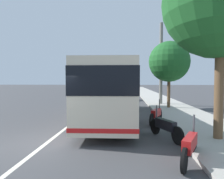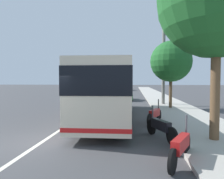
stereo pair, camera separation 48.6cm
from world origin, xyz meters
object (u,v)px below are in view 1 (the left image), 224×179
(coach_bus, at_px, (111,88))
(car_oncoming, at_px, (121,95))
(motorcycle_far_end, at_px, (190,146))
(roadside_tree_near_camera, at_px, (221,0))
(roadside_tree_mid_block, at_px, (169,62))
(utility_pole, at_px, (161,64))
(motorcycle_mid_row, at_px, (165,127))
(car_ahead_same_lane, at_px, (121,87))
(motorcycle_nearest_curb, at_px, (156,114))

(coach_bus, relative_size, car_oncoming, 2.78)
(motorcycle_far_end, distance_m, car_oncoming, 18.76)
(coach_bus, bearing_deg, roadside_tree_near_camera, -138.43)
(roadside_tree_mid_block, bearing_deg, utility_pole, 4.41)
(motorcycle_mid_row, height_order, roadside_tree_mid_block, roadside_tree_mid_block)
(car_ahead_same_lane, height_order, roadside_tree_near_camera, roadside_tree_near_camera)
(car_oncoming, height_order, utility_pole, utility_pole)
(coach_bus, relative_size, motorcycle_far_end, 5.79)
(car_oncoming, bearing_deg, motorcycle_nearest_curb, -173.76)
(motorcycle_far_end, bearing_deg, car_oncoming, 33.91)
(roadside_tree_mid_block, height_order, utility_pole, utility_pole)
(motorcycle_mid_row, relative_size, roadside_tree_near_camera, 0.27)
(motorcycle_mid_row, bearing_deg, motorcycle_nearest_curb, -25.03)
(motorcycle_mid_row, height_order, car_oncoming, car_oncoming)
(coach_bus, xyz_separation_m, car_oncoming, (11.76, -0.28, -1.19))
(motorcycle_mid_row, relative_size, utility_pole, 0.26)
(motorcycle_far_end, height_order, roadside_tree_near_camera, roadside_tree_near_camera)
(car_oncoming, bearing_deg, utility_pole, -144.20)
(motorcycle_nearest_curb, bearing_deg, motorcycle_mid_row, -157.37)
(coach_bus, height_order, motorcycle_nearest_curb, coach_bus)
(car_oncoming, xyz_separation_m, roadside_tree_near_camera, (-16.51, -4.19, 4.64))
(roadside_tree_mid_block, bearing_deg, motorcycle_far_end, 171.52)
(motorcycle_nearest_curb, distance_m, roadside_tree_mid_block, 6.98)
(motorcycle_far_end, height_order, motorcycle_nearest_curb, motorcycle_nearest_curb)
(motorcycle_far_end, height_order, motorcycle_mid_row, motorcycle_mid_row)
(coach_bus, bearing_deg, motorcycle_far_end, -159.44)
(motorcycle_mid_row, bearing_deg, roadside_tree_mid_block, -36.11)
(utility_pole, bearing_deg, motorcycle_nearest_curb, 169.08)
(coach_bus, height_order, utility_pole, utility_pole)
(roadside_tree_mid_block, bearing_deg, roadside_tree_near_camera, -179.84)
(motorcycle_far_end, distance_m, motorcycle_nearest_curb, 5.29)
(roadside_tree_near_camera, xyz_separation_m, utility_pole, (11.70, 0.23, -1.40))
(car_ahead_same_lane, height_order, roadside_tree_mid_block, roadside_tree_mid_block)
(car_oncoming, bearing_deg, motorcycle_far_end, -175.96)
(motorcycle_nearest_curb, height_order, roadside_tree_near_camera, roadside_tree_near_camera)
(car_oncoming, relative_size, roadside_tree_mid_block, 0.76)
(car_oncoming, bearing_deg, car_ahead_same_lane, -1.92)
(motorcycle_nearest_curb, distance_m, roadside_tree_near_camera, 6.08)
(utility_pole, bearing_deg, motorcycle_mid_row, 171.54)
(car_oncoming, xyz_separation_m, roadside_tree_mid_block, (-7.50, -4.16, 3.22))
(car_oncoming, distance_m, utility_pole, 7.02)
(car_ahead_same_lane, distance_m, roadside_tree_mid_block, 33.43)
(roadside_tree_mid_block, bearing_deg, coach_bus, 133.80)
(motorcycle_nearest_curb, bearing_deg, car_ahead_same_lane, 28.40)
(car_ahead_same_lane, relative_size, utility_pole, 0.58)
(motorcycle_nearest_curb, bearing_deg, car_oncoming, 33.72)
(motorcycle_nearest_curb, bearing_deg, roadside_tree_mid_block, 6.22)
(car_oncoming, bearing_deg, motorcycle_mid_row, -175.74)
(motorcycle_far_end, bearing_deg, roadside_tree_near_camera, -12.71)
(motorcycle_far_end, height_order, utility_pole, utility_pole)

